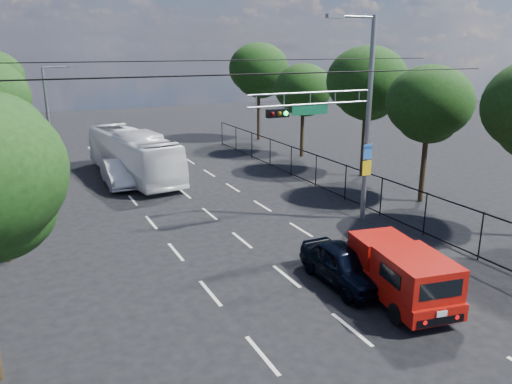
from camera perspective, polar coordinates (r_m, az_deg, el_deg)
ground at (r=15.76m, az=10.86°, el=-15.16°), size 120.00×120.00×0.00m
lane_markings at (r=27.24m, az=-6.82°, el=-1.26°), size 6.12×38.00×0.01m
signal_mast at (r=23.25m, az=10.39°, el=8.82°), size 6.43×0.39×9.50m
streetlight_left at (r=32.96m, az=-22.35°, el=7.71°), size 2.09×0.22×7.08m
utility_wires at (r=21.19m, az=-2.74°, el=13.77°), size 22.00×5.04×0.74m
fence_right at (r=28.70m, az=8.83°, el=1.70°), size 0.06×34.03×2.00m
tree_right_b at (r=27.89m, az=19.14°, el=9.01°), size 4.50×4.50×7.31m
tree_right_c at (r=32.71m, az=12.54°, el=11.63°), size 5.10×5.10×8.29m
tree_right_d at (r=38.30m, az=5.42°, el=11.23°), size 4.32×4.32×7.02m
tree_right_e at (r=45.34m, az=0.31°, el=13.43°), size 5.28×5.28×8.58m
red_pickup at (r=17.35m, az=15.91°, el=-8.65°), size 2.66×5.35×1.91m
navy_hatchback at (r=18.14m, az=10.00°, el=-8.22°), size 1.76×4.15×1.40m
white_bus at (r=33.05m, az=-13.88°, el=4.21°), size 3.99×11.19×3.05m
white_van at (r=31.51m, az=-15.38°, el=2.14°), size 1.76×4.81×1.57m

